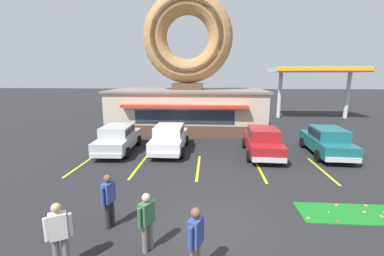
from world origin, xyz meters
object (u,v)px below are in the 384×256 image
golf_ball (329,212)px  car_white (170,137)px  pedestrian_hooded_kid (147,220)px  car_red (263,140)px  trash_bin (255,131)px  pedestrian_clipboard_woman (59,233)px  car_silver (118,137)px  pedestrian_leather_jacket_man (109,198)px  car_teal (327,140)px  pedestrian_blue_sweater_man (196,239)px

golf_ball → car_white: bearing=133.4°
pedestrian_hooded_kid → car_red: bearing=61.5°
trash_bin → car_white: bearing=-147.5°
pedestrian_clipboard_woman → car_silver: bearing=101.9°
pedestrian_clipboard_woman → pedestrian_leather_jacket_man: bearing=75.3°
pedestrian_clipboard_woman → trash_bin: 14.99m
pedestrian_leather_jacket_man → car_teal: bearing=38.9°
car_silver → pedestrian_leather_jacket_man: bearing=-72.2°
car_white → car_silver: 3.06m
pedestrian_clipboard_woman → pedestrian_blue_sweater_man: bearing=-0.3°
golf_ball → car_white: car_white is taller
car_red → pedestrian_leather_jacket_man: size_ratio=2.77×
car_white → pedestrian_hooded_kid: (0.79, -8.93, 0.01)m
car_red → pedestrian_leather_jacket_man: (-6.01, -7.55, 0.05)m
car_white → car_silver: bearing=-174.8°
car_silver → pedestrian_clipboard_woman: size_ratio=2.72×
pedestrian_hooded_kid → pedestrian_clipboard_woman: 2.02m
golf_ball → trash_bin: bearing=93.7°
pedestrian_hooded_kid → trash_bin: 13.49m
golf_ball → trash_bin: size_ratio=0.04×
pedestrian_blue_sweater_man → trash_bin: (3.60, 13.39, -0.45)m
car_teal → pedestrian_clipboard_woman: bearing=-136.6°
pedestrian_clipboard_woman → car_teal: bearing=43.4°
car_silver → trash_bin: (8.75, 3.91, -0.37)m
pedestrian_hooded_kid → pedestrian_clipboard_woman: (-1.85, -0.81, 0.06)m
car_teal → pedestrian_leather_jacket_man: pedestrian_leather_jacket_man is taller
pedestrian_blue_sweater_man → pedestrian_leather_jacket_man: 3.23m
golf_ball → car_white: size_ratio=0.01×
pedestrian_leather_jacket_man → trash_bin: size_ratio=1.71×
car_silver → pedestrian_blue_sweater_man: pedestrian_blue_sweater_man is taller
car_silver → pedestrian_leather_jacket_man: 8.07m
car_red → car_teal: size_ratio=1.00×
pedestrian_blue_sweater_man → pedestrian_clipboard_woman: 3.15m
golf_ball → car_silver: 11.45m
car_red → pedestrian_hooded_kid: size_ratio=2.88×
golf_ball → pedestrian_hooded_kid: bearing=-158.5°
trash_bin → car_teal: bearing=-48.1°
car_teal → pedestrian_hooded_kid: (-8.29, -8.79, 0.01)m
golf_ball → car_white: 9.30m
golf_ball → pedestrian_hooded_kid: pedestrian_hooded_kid is taller
car_silver → car_white: bearing=5.2°
pedestrian_leather_jacket_man → pedestrian_hooded_kid: bearing=-35.1°
car_silver → pedestrian_blue_sweater_man: size_ratio=2.70×
car_red → golf_ball: bearing=-81.5°
car_teal → trash_bin: size_ratio=4.76×
pedestrian_leather_jacket_man → pedestrian_blue_sweater_man: bearing=-33.8°
car_teal → trash_bin: (-3.39, 3.78, -0.37)m
car_white → pedestrian_leather_jacket_man: 7.98m
golf_ball → car_silver: size_ratio=0.01×
pedestrian_clipboard_woman → trash_bin: pedestrian_clipboard_woman is taller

